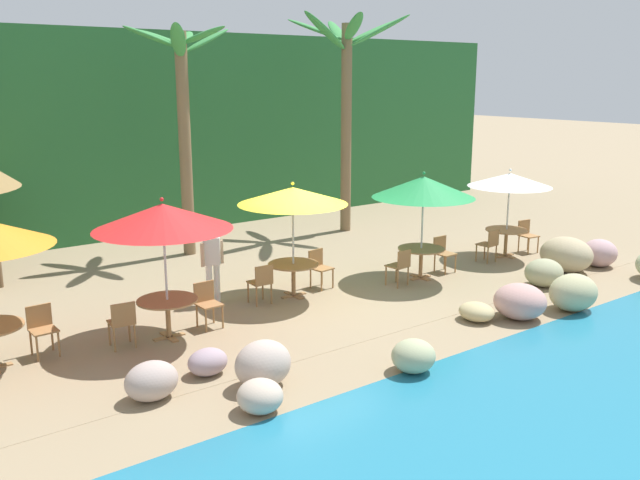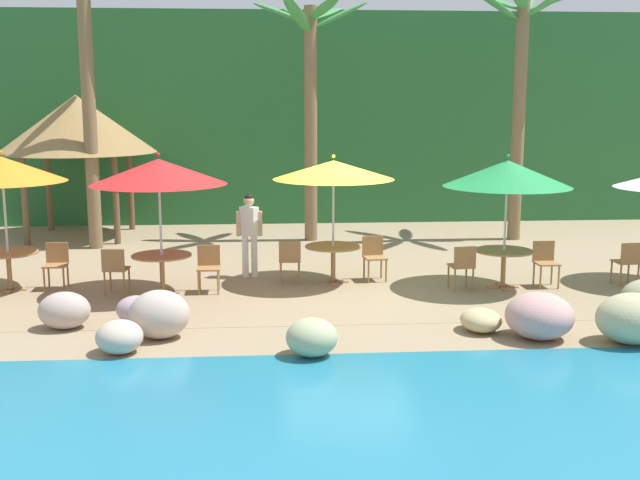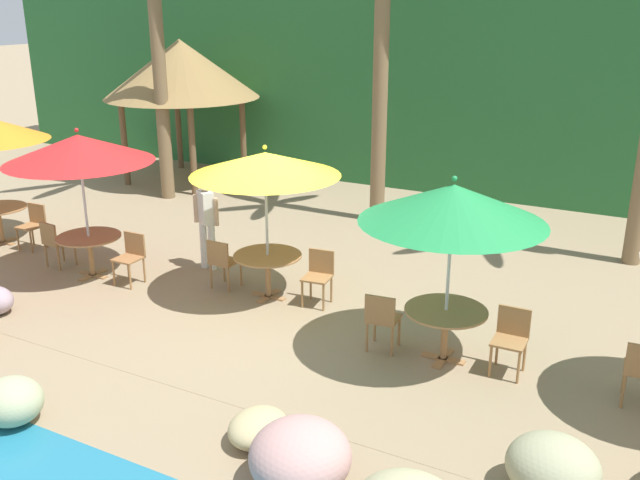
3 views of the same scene
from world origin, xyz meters
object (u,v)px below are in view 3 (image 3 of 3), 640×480
object	(u,v)px
chair_orange_seaward	(34,223)
palm_tree_second	(382,33)
chair_green_seaward	(511,336)
umbrella_yellow	(265,164)
umbrella_red	(79,149)
waiter_in_white	(206,216)
chair_yellow_seaward	(319,273)
chair_red_inland	(55,241)
chair_yellow_inland	(222,260)
dining_table_red	(89,243)
chair_red_seaward	(131,254)
umbrella_green	(453,204)
palapa_hut	(181,69)
chair_green_inland	(382,318)
dining_table_green	(446,318)
dining_table_yellow	(268,262)

from	to	relation	value
chair_orange_seaward	palm_tree_second	xyz separation A→B (m)	(5.15, 4.83, 3.45)
chair_green_seaward	umbrella_yellow	bearing A→B (deg)	171.94
umbrella_red	waiter_in_white	size ratio (longest dim) A/B	1.54
chair_yellow_seaward	chair_green_seaward	xyz separation A→B (m)	(3.21, -0.76, 0.00)
chair_yellow_seaward	chair_green_seaward	world-z (taller)	same
umbrella_red	chair_red_inland	distance (m)	1.95
umbrella_yellow	chair_yellow_inland	xyz separation A→B (m)	(-0.85, -0.07, -1.71)
chair_orange_seaward	dining_table_red	size ratio (longest dim) A/B	0.79
chair_red_seaward	umbrella_green	bearing A→B (deg)	-1.26
umbrella_yellow	waiter_in_white	world-z (taller)	umbrella_yellow
chair_green_seaward	waiter_in_white	size ratio (longest dim) A/B	0.51
chair_yellow_seaward	palapa_hut	distance (m)	9.14
dining_table_red	chair_green_inland	size ratio (longest dim) A/B	1.26
dining_table_green	waiter_in_white	world-z (taller)	waiter_in_white
palapa_hut	chair_yellow_inland	bearing A→B (deg)	-47.48
chair_orange_seaward	chair_green_inland	xyz separation A→B (m)	(7.65, -0.77, 0.00)
palm_tree_second	waiter_in_white	size ratio (longest dim) A/B	3.51
chair_red_seaward	waiter_in_white	xyz separation A→B (m)	(0.75, 1.15, 0.47)
chair_red_seaward	chair_yellow_inland	bearing A→B (deg)	17.69
chair_red_seaward	waiter_in_white	distance (m)	1.45
dining_table_red	chair_orange_seaward	bearing A→B (deg)	164.43
dining_table_red	umbrella_green	distance (m)	6.62
umbrella_yellow	chair_green_inland	bearing A→B (deg)	-19.92
umbrella_yellow	dining_table_green	size ratio (longest dim) A/B	2.29
waiter_in_white	umbrella_red	bearing A→B (deg)	-141.84
umbrella_yellow	chair_green_seaward	bearing A→B (deg)	-8.06
chair_yellow_inland	dining_table_yellow	bearing A→B (deg)	4.37
dining_table_green	palapa_hut	bearing A→B (deg)	145.74
chair_red_inland	umbrella_green	xyz separation A→B (m)	(7.29, -0.02, 1.68)
chair_orange_seaward	chair_yellow_seaward	bearing A→B (deg)	2.58
umbrella_red	chair_yellow_seaward	bearing A→B (deg)	11.80
chair_yellow_inland	umbrella_green	world-z (taller)	umbrella_green
chair_orange_seaward	umbrella_green	bearing A→B (deg)	-3.99
dining_table_red	chair_green_seaward	distance (m)	7.28
chair_yellow_inland	palm_tree_second	bearing A→B (deg)	81.62
umbrella_green	chair_green_inland	bearing A→B (deg)	-167.92
umbrella_red	dining_table_red	distance (m)	1.66
chair_yellow_seaward	palapa_hut	world-z (taller)	palapa_hut
chair_yellow_seaward	chair_yellow_inland	size ratio (longest dim) A/B	1.00
chair_red_seaward	chair_green_inland	world-z (taller)	same
chair_red_seaward	umbrella_red	bearing A→B (deg)	-172.99
dining_table_yellow	dining_table_green	bearing A→B (deg)	-11.95
umbrella_yellow	chair_yellow_seaward	xyz separation A→B (m)	(0.83, 0.19, -1.71)
chair_red_seaward	chair_red_inland	xyz separation A→B (m)	(-1.70, -0.11, 0.00)
dining_table_yellow	dining_table_red	bearing A→B (deg)	-168.49
umbrella_red	umbrella_yellow	distance (m)	3.30
dining_table_red	umbrella_green	xyz separation A→B (m)	(6.43, -0.02, 1.58)
chair_red_seaward	palm_tree_second	distance (m)	6.71
dining_table_red	chair_red_inland	distance (m)	0.86
chair_green_seaward	dining_table_yellow	bearing A→B (deg)	171.94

